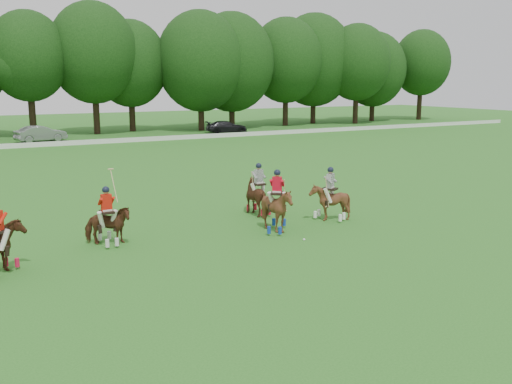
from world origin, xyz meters
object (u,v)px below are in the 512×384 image
car_mid (41,134)px  polo_red_b (108,225)px  polo_red_c (277,209)px  polo_ball (304,240)px  polo_stripe_a (259,196)px  car_right (227,127)px  polo_stripe_b (330,201)px

car_mid → polo_red_b: (-3.40, -38.18, -0.03)m
polo_red_c → polo_ball: (0.21, -1.62, -0.86)m
polo_red_c → polo_stripe_a: size_ratio=1.07×
car_right → polo_red_b: polo_red_b is taller
car_mid → polo_stripe_a: polo_stripe_a is taller
car_mid → polo_ball: 41.25m
polo_red_b → polo_ball: size_ratio=29.86×
polo_stripe_b → car_right: bearing=70.1°
polo_stripe_a → polo_stripe_b: 3.18m
polo_red_b → polo_ball: bearing=-24.4°
car_mid → polo_ball: (3.09, -41.12, -0.73)m
car_mid → car_right: bearing=-102.9°
car_mid → polo_stripe_b: bearing=175.5°
polo_red_b → polo_stripe_b: size_ratio=1.18×
polo_red_b → polo_stripe_a: 7.24m
car_right → polo_stripe_b: (-14.12, -39.01, 0.15)m
polo_stripe_b → polo_ball: 3.50m
car_right → polo_red_c: polo_red_c is taller
car_mid → polo_stripe_b: polo_stripe_b is taller
car_right → polo_stripe_a: 40.06m
car_right → polo_stripe_b: polo_stripe_b is taller
polo_ball → car_right: bearing=67.8°
polo_red_c → polo_stripe_a: bearing=74.8°
car_mid → polo_stripe_b: (5.77, -39.01, 0.04)m
car_right → polo_red_c: bearing=169.2°
polo_red_b → polo_stripe_b: (9.17, -0.83, 0.07)m
car_right → polo_stripe_b: 41.49m
car_right → polo_stripe_a: bearing=168.6°
polo_stripe_a → polo_ball: (-0.58, -4.50, -0.78)m
polo_stripe_a → polo_red_b: bearing=-167.5°
car_mid → car_right: size_ratio=1.02×
polo_ball → polo_red_c: bearing=97.3°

